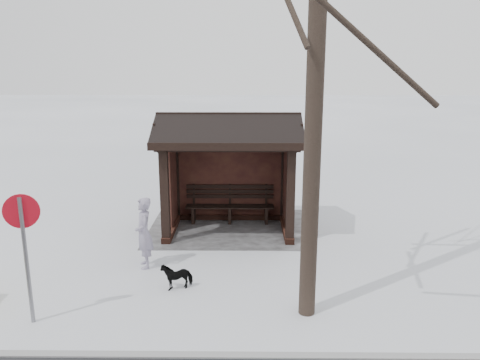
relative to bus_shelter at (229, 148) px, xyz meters
name	(u,v)px	position (x,y,z in m)	size (l,w,h in m)	color
ground	(229,230)	(0.00, 0.16, -2.17)	(120.00, 120.00, 0.00)	white
kerb	(217,356)	(0.00, 5.66, -2.16)	(120.00, 0.15, 0.06)	gray
trampled_patch	(229,228)	(0.00, -0.04, -2.16)	(4.20, 3.20, 0.02)	gray
bus_shelter	(229,148)	(0.00, 0.00, 0.00)	(3.60, 2.40, 3.09)	#371C14
pedestrian	(144,233)	(1.72, 2.46, -1.40)	(0.56, 0.37, 1.53)	#90889F
dog	(177,275)	(0.90, 3.43, -1.91)	(0.27, 0.59, 0.50)	black
road_sign	(24,231)	(3.15, 4.70, -0.55)	(0.56, 0.17, 2.23)	slate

